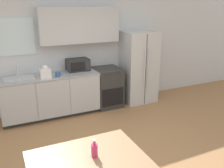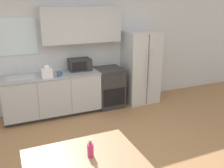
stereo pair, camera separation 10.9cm
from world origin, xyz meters
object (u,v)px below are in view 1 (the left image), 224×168
(coffee_mug, at_px, (58,74))
(dining_table, at_px, (88,167))
(oven_range, at_px, (107,87))
(microwave, at_px, (78,65))
(drink_bottle, at_px, (94,150))
(refrigerator, at_px, (138,67))

(coffee_mug, height_order, dining_table, coffee_mug)
(oven_range, xyz_separation_m, microwave, (-0.65, 0.12, 0.59))
(microwave, bearing_deg, coffee_mug, -150.07)
(coffee_mug, distance_m, drink_bottle, 2.69)
(refrigerator, relative_size, drink_bottle, 8.23)
(oven_range, xyz_separation_m, drink_bottle, (-1.42, -2.86, 0.37))
(oven_range, height_order, drink_bottle, drink_bottle)
(refrigerator, xyz_separation_m, microwave, (-1.48, 0.13, 0.18))
(refrigerator, relative_size, microwave, 3.58)
(drink_bottle, bearing_deg, microwave, 75.61)
(refrigerator, bearing_deg, dining_table, -129.12)
(coffee_mug, bearing_deg, oven_range, 8.85)
(refrigerator, xyz_separation_m, coffee_mug, (-2.01, -0.17, 0.11))
(coffee_mug, height_order, drink_bottle, coffee_mug)
(refrigerator, bearing_deg, microwave, 174.91)
(oven_range, distance_m, microwave, 0.88)
(microwave, bearing_deg, oven_range, -10.55)
(dining_table, bearing_deg, oven_range, 62.47)
(microwave, xyz_separation_m, coffee_mug, (-0.53, -0.30, -0.08))
(oven_range, bearing_deg, coffee_mug, -171.15)
(refrigerator, distance_m, microwave, 1.50)
(oven_range, relative_size, dining_table, 0.73)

